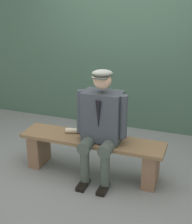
% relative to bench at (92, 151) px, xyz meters
% --- Properties ---
extents(ground_plane, '(30.00, 30.00, 0.00)m').
position_rel_bench_xyz_m(ground_plane, '(0.00, 0.00, -0.31)').
color(ground_plane, slate).
extents(bench, '(1.78, 0.41, 0.48)m').
position_rel_bench_xyz_m(bench, '(0.00, 0.00, 0.00)').
color(bench, brown).
rests_on(bench, ground).
extents(seated_man, '(0.61, 0.59, 1.34)m').
position_rel_bench_xyz_m(seated_man, '(-0.14, 0.05, 0.43)').
color(seated_man, '#38404A').
rests_on(seated_man, ground).
extents(rolled_magazine, '(0.27, 0.13, 0.06)m').
position_rel_bench_xyz_m(rolled_magazine, '(0.24, -0.08, 0.20)').
color(rolled_magazine, beige).
rests_on(rolled_magazine, bench).
extents(stadium_wall, '(12.00, 0.24, 2.53)m').
position_rel_bench_xyz_m(stadium_wall, '(0.00, -1.66, 0.95)').
color(stadium_wall, '#3E5E4C').
rests_on(stadium_wall, ground).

